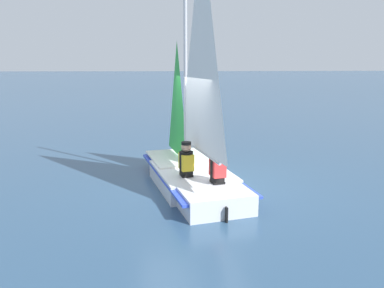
{
  "coord_description": "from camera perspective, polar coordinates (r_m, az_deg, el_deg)",
  "views": [
    {
      "loc": [
        -8.25,
        0.64,
        2.8
      ],
      "look_at": [
        0.0,
        0.0,
        1.01
      ],
      "focal_mm": 35.0,
      "sensor_mm": 36.0,
      "label": 1
    }
  ],
  "objects": [
    {
      "name": "sailboat_main",
      "position": [
        8.47,
        0.12,
        -1.65
      ],
      "size": [
        4.25,
        2.41,
        5.55
      ],
      "rotation": [
        0.0,
        0.0,
        0.22
      ],
      "color": "silver",
      "rests_on": "ground_plane"
    },
    {
      "name": "sailor_crew",
      "position": [
        7.64,
        3.9,
        -4.42
      ],
      "size": [
        0.39,
        0.36,
        1.16
      ],
      "rotation": [
        0.0,
        0.0,
        0.22
      ],
      "color": "black",
      "rests_on": "ground_plane"
    },
    {
      "name": "ground_plane",
      "position": [
        8.74,
        0.0,
        -6.49
      ],
      "size": [
        260.0,
        260.0,
        0.0
      ],
      "primitive_type": "plane",
      "color": "#2D4C6B"
    },
    {
      "name": "sailor_helm",
      "position": [
        8.07,
        -0.88,
        -3.39
      ],
      "size": [
        0.39,
        0.36,
        1.16
      ],
      "rotation": [
        0.0,
        0.0,
        0.22
      ],
      "color": "black",
      "rests_on": "ground_plane"
    }
  ]
}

